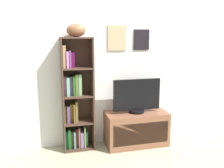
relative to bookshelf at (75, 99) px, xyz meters
The scene contains 5 objects.
back_wall 0.96m from the bookshelf, 10.04° to the left, with size 4.80×0.08×2.57m.
bookshelf is the anchor object (origin of this frame).
football 0.93m from the bookshelf, 39.79° to the right, with size 0.24×0.17×0.17m, color brown.
tv_stand 0.98m from the bookshelf, ahead, with size 0.89×0.42×0.48m.
television 0.86m from the bookshelf, ahead, with size 0.68×0.22×0.48m.
Camera 1 is at (-1.05, -2.20, 1.55)m, focal length 38.35 mm.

